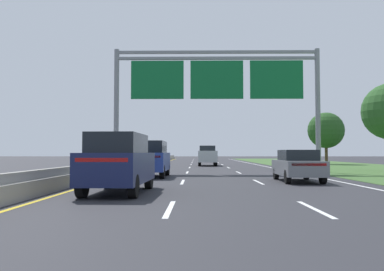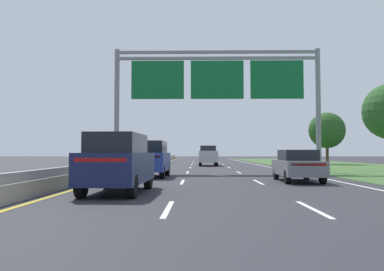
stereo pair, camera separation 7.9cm
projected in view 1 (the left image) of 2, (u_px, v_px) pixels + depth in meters
ground_plane at (210, 169)px, 34.31m from camera, size 220.00×220.00×0.00m
lane_striping at (210, 169)px, 33.86m from camera, size 11.96×106.00×0.01m
grass_verge_right at (367, 169)px, 34.14m from camera, size 14.00×110.00×0.02m
median_barrier_concrete at (136, 165)px, 34.41m from camera, size 0.60×110.00×0.85m
overhead_sign_gantry at (217, 85)px, 28.08m from camera, size 15.06×0.42×9.03m
pickup_truck_silver at (207, 156)px, 42.23m from camera, size 2.07×5.42×2.20m
car_blue_left_lane_suv at (151, 158)px, 22.77m from camera, size 1.95×4.72×2.11m
car_grey_right_lane_sedan at (297, 165)px, 19.14m from camera, size 1.94×4.45×1.57m
car_navy_left_lane_suv at (119, 162)px, 13.75m from camera, size 2.03×4.75×2.11m
roadside_tree_far at (326, 130)px, 47.08m from camera, size 4.37×4.37×6.34m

